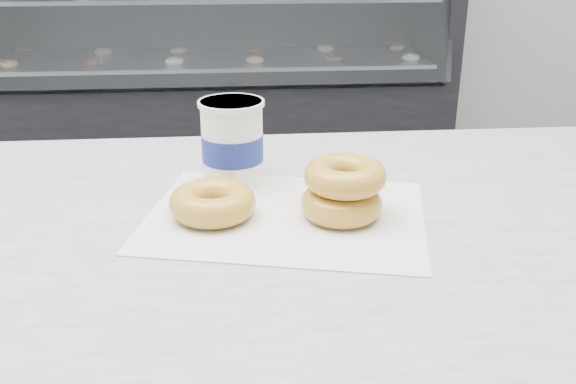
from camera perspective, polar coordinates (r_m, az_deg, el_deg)
name	(u,v)px	position (r m, az deg, el deg)	size (l,w,h in m)	color
display_case	(216,76)	(3.48, -6.38, 10.24)	(2.40, 0.74, 1.25)	black
wax_paper	(286,215)	(0.80, -0.18, -2.10)	(0.34, 0.26, 0.00)	silver
donut_single	(213,202)	(0.79, -6.71, -0.92)	(0.11, 0.11, 0.04)	gold
donut_stack	(343,190)	(0.78, 4.93, 0.19)	(0.13, 0.13, 0.07)	gold
coffee_cup	(232,143)	(0.88, -4.96, 4.39)	(0.09, 0.09, 0.12)	white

